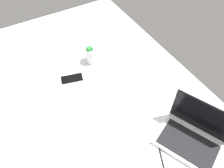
% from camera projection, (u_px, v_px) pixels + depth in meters
% --- Properties ---
extents(bed_mattress, '(1.80, 1.40, 0.18)m').
position_uv_depth(bed_mattress, '(83.00, 96.00, 1.51)').
color(bed_mattress, white).
rests_on(bed_mattress, ground).
extents(laptop, '(0.40, 0.35, 0.23)m').
position_uv_depth(laptop, '(193.00, 136.00, 1.17)').
color(laptop, silver).
rests_on(laptop, bed_mattress).
extents(snack_cup, '(0.09, 0.10, 0.13)m').
position_uv_depth(snack_cup, '(92.00, 55.00, 1.56)').
color(snack_cup, silver).
rests_on(snack_cup, bed_mattress).
extents(cell_phone, '(0.10, 0.15, 0.01)m').
position_uv_depth(cell_phone, '(72.00, 78.00, 1.49)').
color(cell_phone, black).
rests_on(cell_phone, bed_mattress).
extents(charger_cable, '(0.16, 0.08, 0.01)m').
position_uv_depth(charger_cable, '(162.00, 159.00, 1.13)').
color(charger_cable, black).
rests_on(charger_cable, bed_mattress).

